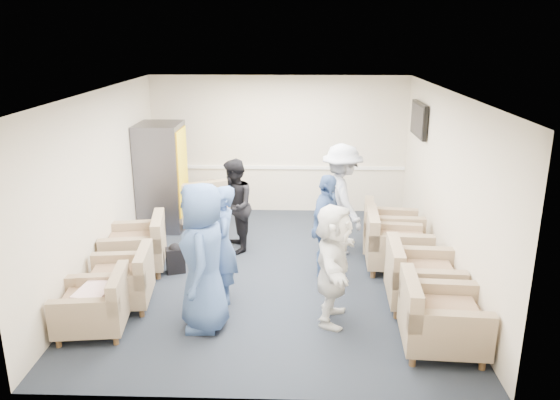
{
  "coord_description": "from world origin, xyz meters",
  "views": [
    {
      "loc": [
        0.36,
        -7.58,
        3.49
      ],
      "look_at": [
        0.11,
        0.2,
        1.08
      ],
      "focal_mm": 35.0,
      "sensor_mm": 36.0,
      "label": 1
    }
  ],
  "objects_px": {
    "armchair_right_midnear": "(418,280)",
    "person_mid_right": "(326,226)",
    "person_mid_left": "(223,245)",
    "person_front_right": "(333,264)",
    "armchair_left_near": "(97,307)",
    "armchair_left_mid": "(123,282)",
    "armchair_right_near": "(437,320)",
    "person_back_left": "(234,206)",
    "person_back_right": "(342,200)",
    "armchair_right_midfar": "(393,245)",
    "person_front_left": "(203,257)",
    "armchair_left_far": "(138,248)",
    "vending_machine": "(162,176)",
    "armchair_right_far": "(387,232)",
    "armchair_corner": "(200,204)"
  },
  "relations": [
    {
      "from": "armchair_right_midnear",
      "to": "person_front_left",
      "type": "distance_m",
      "value": 2.84
    },
    {
      "from": "person_back_right",
      "to": "armchair_right_far",
      "type": "bearing_deg",
      "value": -110.88
    },
    {
      "from": "armchair_right_near",
      "to": "armchair_corner",
      "type": "height_order",
      "value": "armchair_corner"
    },
    {
      "from": "armchair_left_mid",
      "to": "person_front_right",
      "type": "bearing_deg",
      "value": 76.77
    },
    {
      "from": "armchair_right_midfar",
      "to": "person_mid_left",
      "type": "xyz_separation_m",
      "value": [
        -2.45,
        -1.14,
        0.42
      ]
    },
    {
      "from": "person_back_left",
      "to": "person_back_right",
      "type": "distance_m",
      "value": 1.74
    },
    {
      "from": "armchair_right_far",
      "to": "armchair_corner",
      "type": "distance_m",
      "value": 3.61
    },
    {
      "from": "armchair_right_midfar",
      "to": "armchair_right_near",
      "type": "bearing_deg",
      "value": -173.39
    },
    {
      "from": "armchair_left_near",
      "to": "person_front_right",
      "type": "relative_size",
      "value": 0.58
    },
    {
      "from": "person_front_right",
      "to": "armchair_left_far",
      "type": "bearing_deg",
      "value": 71.73
    },
    {
      "from": "armchair_right_midfar",
      "to": "person_front_right",
      "type": "distance_m",
      "value": 1.97
    },
    {
      "from": "armchair_right_midnear",
      "to": "person_front_left",
      "type": "height_order",
      "value": "person_front_left"
    },
    {
      "from": "armchair_right_midnear",
      "to": "armchair_right_midfar",
      "type": "relative_size",
      "value": 0.97
    },
    {
      "from": "armchair_left_near",
      "to": "armchair_left_far",
      "type": "height_order",
      "value": "armchair_left_far"
    },
    {
      "from": "armchair_right_midnear",
      "to": "person_mid_right",
      "type": "height_order",
      "value": "person_mid_right"
    },
    {
      "from": "armchair_right_midnear",
      "to": "armchair_right_midfar",
      "type": "height_order",
      "value": "armchair_right_midfar"
    },
    {
      "from": "armchair_left_far",
      "to": "person_back_right",
      "type": "xyz_separation_m",
      "value": [
        3.11,
        0.81,
        0.55
      ]
    },
    {
      "from": "armchair_right_far",
      "to": "armchair_right_midfar",
      "type": "bearing_deg",
      "value": -174.14
    },
    {
      "from": "armchair_right_midnear",
      "to": "person_front_right",
      "type": "height_order",
      "value": "person_front_right"
    },
    {
      "from": "armchair_left_near",
      "to": "armchair_corner",
      "type": "distance_m",
      "value": 4.04
    },
    {
      "from": "person_front_left",
      "to": "person_mid_left",
      "type": "bearing_deg",
      "value": 163.27
    },
    {
      "from": "armchair_right_midnear",
      "to": "vending_machine",
      "type": "distance_m",
      "value": 5.04
    },
    {
      "from": "armchair_right_near",
      "to": "armchair_right_midfar",
      "type": "height_order",
      "value": "armchair_right_midfar"
    },
    {
      "from": "person_front_left",
      "to": "person_front_right",
      "type": "xyz_separation_m",
      "value": [
        1.56,
        0.19,
        -0.15
      ]
    },
    {
      "from": "armchair_right_midnear",
      "to": "armchair_right_far",
      "type": "bearing_deg",
      "value": 6.92
    },
    {
      "from": "person_back_left",
      "to": "person_front_right",
      "type": "relative_size",
      "value": 1.01
    },
    {
      "from": "armchair_corner",
      "to": "person_front_left",
      "type": "bearing_deg",
      "value": 75.1
    },
    {
      "from": "person_front_right",
      "to": "person_back_right",
      "type": "bearing_deg",
      "value": 1.82
    },
    {
      "from": "person_mid_right",
      "to": "person_mid_left",
      "type": "bearing_deg",
      "value": 146.24
    },
    {
      "from": "person_mid_left",
      "to": "armchair_right_near",
      "type": "bearing_deg",
      "value": 54.03
    },
    {
      "from": "armchair_left_far",
      "to": "person_mid_right",
      "type": "distance_m",
      "value": 2.86
    },
    {
      "from": "armchair_left_near",
      "to": "armchair_right_midnear",
      "type": "xyz_separation_m",
      "value": [
        4.01,
        0.78,
        0.05
      ]
    },
    {
      "from": "armchair_left_near",
      "to": "armchair_right_far",
      "type": "height_order",
      "value": "armchair_right_far"
    },
    {
      "from": "armchair_left_near",
      "to": "armchair_right_near",
      "type": "bearing_deg",
      "value": 79.39
    },
    {
      "from": "armchair_left_near",
      "to": "person_front_right",
      "type": "bearing_deg",
      "value": 89.97
    },
    {
      "from": "person_mid_left",
      "to": "person_back_left",
      "type": "bearing_deg",
      "value": 168.69
    },
    {
      "from": "armchair_corner",
      "to": "vending_machine",
      "type": "xyz_separation_m",
      "value": [
        -0.61,
        -0.29,
        0.6
      ]
    },
    {
      "from": "armchair_right_midfar",
      "to": "armchair_right_far",
      "type": "distance_m",
      "value": 0.6
    },
    {
      "from": "armchair_left_mid",
      "to": "armchair_right_near",
      "type": "relative_size",
      "value": 0.95
    },
    {
      "from": "armchair_corner",
      "to": "person_mid_right",
      "type": "height_order",
      "value": "person_mid_right"
    },
    {
      "from": "armchair_right_near",
      "to": "person_mid_left",
      "type": "xyz_separation_m",
      "value": [
        -2.58,
        1.1,
        0.44
      ]
    },
    {
      "from": "person_front_left",
      "to": "person_mid_left",
      "type": "xyz_separation_m",
      "value": [
        0.14,
        0.69,
        -0.12
      ]
    },
    {
      "from": "person_mid_left",
      "to": "armchair_right_far",
      "type": "bearing_deg",
      "value": 112.59
    },
    {
      "from": "person_front_right",
      "to": "armchair_left_near",
      "type": "bearing_deg",
      "value": 105.44
    },
    {
      "from": "armchair_right_far",
      "to": "armchair_left_far",
      "type": "bearing_deg",
      "value": 108.34
    },
    {
      "from": "armchair_right_midfar",
      "to": "person_back_right",
      "type": "distance_m",
      "value": 1.11
    },
    {
      "from": "armchair_right_near",
      "to": "person_front_right",
      "type": "height_order",
      "value": "person_front_right"
    },
    {
      "from": "armchair_left_far",
      "to": "armchair_right_midfar",
      "type": "xyz_separation_m",
      "value": [
        3.87,
        0.2,
        0.02
      ]
    },
    {
      "from": "armchair_corner",
      "to": "person_front_right",
      "type": "bearing_deg",
      "value": 96.47
    },
    {
      "from": "armchair_right_midnear",
      "to": "person_back_right",
      "type": "distance_m",
      "value": 2.09
    }
  ]
}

